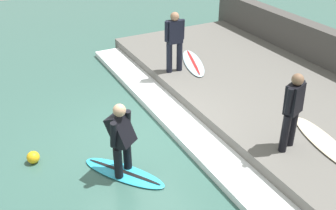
{
  "coord_description": "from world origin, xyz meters",
  "views": [
    {
      "loc": [
        -2.84,
        -6.72,
        4.99
      ],
      "look_at": [
        0.67,
        0.0,
        0.7
      ],
      "focal_mm": 42.0,
      "sensor_mm": 36.0,
      "label": 1
    }
  ],
  "objects_px": {
    "surfboard_waiting_near": "(193,63)",
    "marker_buoy": "(33,157)",
    "surfer_riding": "(121,136)",
    "surfboard_waiting_far": "(324,142)",
    "surfer_waiting_far": "(293,108)",
    "surfboard_riding": "(124,173)",
    "surfer_waiting_near": "(175,39)"
  },
  "relations": [
    {
      "from": "surfboard_waiting_near",
      "to": "marker_buoy",
      "type": "relative_size",
      "value": 7.8
    },
    {
      "from": "surfer_riding",
      "to": "surfboard_waiting_far",
      "type": "relative_size",
      "value": 0.74
    },
    {
      "from": "surfer_riding",
      "to": "surfer_waiting_far",
      "type": "xyz_separation_m",
      "value": [
        3.02,
        -1.18,
        0.4
      ]
    },
    {
      "from": "surfer_waiting_far",
      "to": "surfboard_riding",
      "type": "bearing_deg",
      "value": 158.74
    },
    {
      "from": "surfer_waiting_near",
      "to": "surfer_waiting_far",
      "type": "xyz_separation_m",
      "value": [
        0.23,
        -4.26,
        -0.03
      ]
    },
    {
      "from": "surfer_waiting_near",
      "to": "marker_buoy",
      "type": "distance_m",
      "value": 4.84
    },
    {
      "from": "surfer_waiting_near",
      "to": "surfboard_waiting_far",
      "type": "relative_size",
      "value": 0.82
    },
    {
      "from": "surfer_riding",
      "to": "surfer_waiting_far",
      "type": "bearing_deg",
      "value": -21.26
    },
    {
      "from": "surfer_waiting_near",
      "to": "surfboard_riding",
      "type": "bearing_deg",
      "value": -132.15
    },
    {
      "from": "surfboard_riding",
      "to": "surfer_riding",
      "type": "xyz_separation_m",
      "value": [
        0.0,
        0.0,
        0.87
      ]
    },
    {
      "from": "surfer_waiting_near",
      "to": "surfboard_waiting_near",
      "type": "distance_m",
      "value": 1.19
    },
    {
      "from": "surfer_waiting_far",
      "to": "marker_buoy",
      "type": "relative_size",
      "value": 6.24
    },
    {
      "from": "marker_buoy",
      "to": "surfboard_waiting_far",
      "type": "bearing_deg",
      "value": -26.27
    },
    {
      "from": "surfer_waiting_near",
      "to": "surfer_waiting_far",
      "type": "relative_size",
      "value": 1.04
    },
    {
      "from": "surfboard_riding",
      "to": "surfboard_waiting_far",
      "type": "xyz_separation_m",
      "value": [
        3.81,
        -1.42,
        0.39
      ]
    },
    {
      "from": "surfer_waiting_near",
      "to": "surfer_waiting_far",
      "type": "height_order",
      "value": "surfer_waiting_near"
    },
    {
      "from": "surfboard_waiting_near",
      "to": "surfboard_waiting_far",
      "type": "bearing_deg",
      "value": -86.51
    },
    {
      "from": "surfer_waiting_far",
      "to": "surfer_waiting_near",
      "type": "bearing_deg",
      "value": 93.07
    },
    {
      "from": "surfboard_riding",
      "to": "surfer_waiting_far",
      "type": "bearing_deg",
      "value": -21.26
    },
    {
      "from": "surfer_waiting_near",
      "to": "surfboard_waiting_far",
      "type": "xyz_separation_m",
      "value": [
        1.02,
        -4.51,
        -0.91
      ]
    },
    {
      "from": "surfer_waiting_far",
      "to": "marker_buoy",
      "type": "xyz_separation_m",
      "value": [
        -4.51,
        2.37,
        -1.17
      ]
    },
    {
      "from": "surfer_riding",
      "to": "surfboard_waiting_near",
      "type": "xyz_separation_m",
      "value": [
        3.52,
        3.28,
        -0.48
      ]
    },
    {
      "from": "surfboard_waiting_near",
      "to": "surfboard_waiting_far",
      "type": "distance_m",
      "value": 4.71
    },
    {
      "from": "surfboard_riding",
      "to": "marker_buoy",
      "type": "distance_m",
      "value": 1.91
    },
    {
      "from": "surfer_waiting_near",
      "to": "surfboard_waiting_far",
      "type": "distance_m",
      "value": 4.71
    },
    {
      "from": "surfboard_waiting_far",
      "to": "marker_buoy",
      "type": "bearing_deg",
      "value": 153.73
    },
    {
      "from": "surfboard_waiting_near",
      "to": "surfer_waiting_near",
      "type": "bearing_deg",
      "value": -165.24
    },
    {
      "from": "surfboard_waiting_near",
      "to": "marker_buoy",
      "type": "bearing_deg",
      "value": -157.45
    },
    {
      "from": "surfboard_riding",
      "to": "surfboard_waiting_near",
      "type": "xyz_separation_m",
      "value": [
        3.52,
        3.28,
        0.39
      ]
    },
    {
      "from": "surfboard_waiting_far",
      "to": "marker_buoy",
      "type": "relative_size",
      "value": 7.9
    },
    {
      "from": "surfboard_riding",
      "to": "surfer_waiting_far",
      "type": "xyz_separation_m",
      "value": [
        3.02,
        -1.18,
        1.26
      ]
    },
    {
      "from": "surfer_riding",
      "to": "surfer_waiting_far",
      "type": "distance_m",
      "value": 3.27
    }
  ]
}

